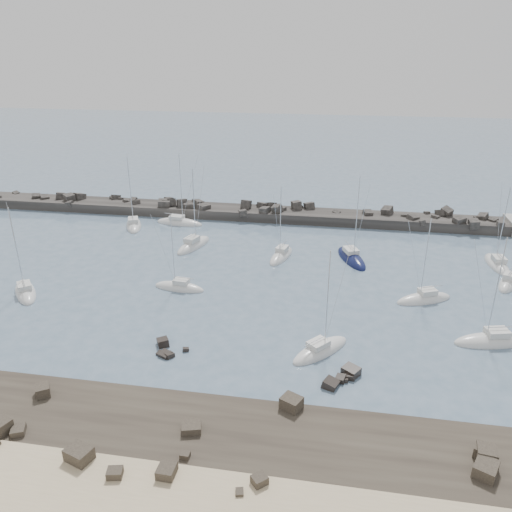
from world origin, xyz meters
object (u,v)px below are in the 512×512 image
Objects in this scene: sailboat_8 at (351,259)px; sailboat_10 at (497,265)px; sailboat_12 at (509,283)px; sailboat_13 at (25,292)px; sailboat_6 at (281,256)px; sailboat_4 at (179,223)px; sailboat_9 at (424,300)px; sailboat_5 at (179,288)px; sailboat_1 at (134,225)px; sailboat_3 at (194,246)px; sailboat_11 at (492,342)px; sailboat_7 at (320,351)px.

sailboat_10 is at bearing 3.36° from sailboat_8.
sailboat_12 is (-0.06, -6.45, 0.02)m from sailboat_10.
sailboat_6 is at bearing 29.31° from sailboat_13.
sailboat_4 is 47.91m from sailboat_9.
sailboat_5 is 27.60m from sailboat_8.
sailboat_6 is 23.38m from sailboat_9.
sailboat_13 reaches higher than sailboat_6.
sailboat_1 is 16.08m from sailboat_3.
sailboat_4 is at bearing 144.78° from sailboat_11.
sailboat_13 is (-40.22, 7.41, 0.01)m from sailboat_7.
sailboat_10 is at bearing 89.48° from sailboat_12.
sailboat_4 is at bearing 159.54° from sailboat_8.
sailboat_7 is 0.88× the size of sailboat_8.
sailboat_3 is at bearing 99.09° from sailboat_5.
sailboat_3 is 0.97× the size of sailboat_8.
sailboat_1 reaches higher than sailboat_7.
sailboat_6 is 1.05× the size of sailboat_12.
sailboat_11 is at bearing -38.01° from sailboat_6.
sailboat_6 is 33.16m from sailboat_12.
sailboat_7 is 33.27m from sailboat_12.
sailboat_12 is at bearing 40.23° from sailboat_7.
sailboat_6 is (20.94, -12.78, 0.02)m from sailboat_4.
sailboat_11 is at bearing -35.22° from sailboat_4.
sailboat_4 is 54.92m from sailboat_10.
sailboat_12 is (53.82, -17.08, 0.03)m from sailboat_4.
sailboat_8 reaches higher than sailboat_1.
sailboat_6 is 0.87× the size of sailboat_8.
sailboat_1 is 53.79m from sailboat_9.
sailboat_13 reaches higher than sailboat_12.
sailboat_12 is 0.93× the size of sailboat_13.
sailboat_10 is 1.09× the size of sailboat_12.
sailboat_10 reaches higher than sailboat_7.
sailboat_4 is 1.14× the size of sailboat_6.
sailboat_7 is at bearing -31.48° from sailboat_5.
sailboat_7 is at bearing -50.99° from sailboat_3.
sailboat_13 is (-17.72, -20.36, -0.01)m from sailboat_3.
sailboat_4 reaches higher than sailboat_1.
sailboat_9 is at bearing -150.20° from sailboat_12.
sailboat_11 is (26.53, -20.74, -0.00)m from sailboat_6.
sailboat_5 is 32.98m from sailboat_9.
sailboat_6 is 0.91× the size of sailboat_11.
sailboat_13 is (-11.80, -31.16, 0.01)m from sailboat_4.
sailboat_6 is 37.54m from sailboat_13.
sailboat_12 is at bearing -17.61° from sailboat_4.
sailboat_13 is at bearing -156.27° from sailboat_8.
sailboat_1 is 28.72m from sailboat_5.
sailboat_13 is (-65.68, -20.52, 0.00)m from sailboat_10.
sailboat_11 is (47.47, -33.52, 0.01)m from sailboat_4.
sailboat_10 is (32.94, 2.14, -0.00)m from sailboat_6.
sailboat_11 is (6.15, -9.27, 0.00)m from sailboat_9.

